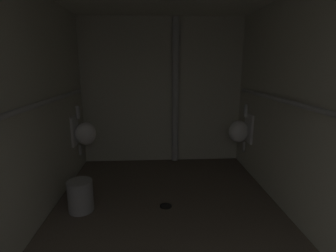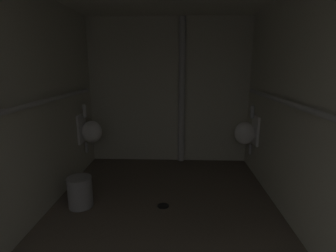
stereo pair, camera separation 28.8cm
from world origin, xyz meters
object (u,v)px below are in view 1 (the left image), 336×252
(urinal_left_mid, at_px, (84,133))
(floor_drain, at_px, (166,206))
(standpipe_back_wall, at_px, (175,93))
(waste_bin, at_px, (80,196))
(urinal_right_mid, at_px, (240,131))

(urinal_left_mid, bearing_deg, floor_drain, -40.75)
(standpipe_back_wall, distance_m, waste_bin, 2.18)
(waste_bin, bearing_deg, urinal_left_mid, 100.64)
(standpipe_back_wall, bearing_deg, waste_bin, -128.69)
(standpipe_back_wall, bearing_deg, urinal_left_mid, -161.84)
(urinal_right_mid, height_order, waste_bin, urinal_right_mid)
(standpipe_back_wall, height_order, floor_drain, standpipe_back_wall)
(standpipe_back_wall, relative_size, floor_drain, 16.74)
(standpipe_back_wall, xyz_separation_m, floor_drain, (-0.23, -1.47, -1.19))
(urinal_right_mid, bearing_deg, waste_bin, -154.20)
(urinal_left_mid, distance_m, floor_drain, 1.68)
(urinal_left_mid, xyz_separation_m, standpipe_back_wall, (1.40, 0.46, 0.54))
(standpipe_back_wall, relative_size, waste_bin, 6.46)
(standpipe_back_wall, bearing_deg, floor_drain, -98.73)
(urinal_right_mid, distance_m, waste_bin, 2.46)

